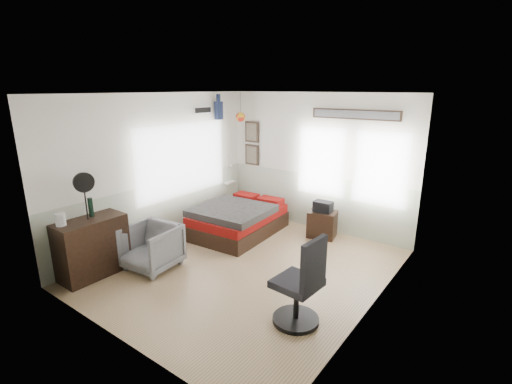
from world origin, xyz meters
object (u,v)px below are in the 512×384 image
(armchair, at_px, (151,247))
(nightstand, at_px, (322,224))
(bed, at_px, (238,219))
(task_chair, at_px, (301,289))
(dresser, at_px, (92,247))

(armchair, bearing_deg, nightstand, 54.42)
(bed, height_order, armchair, armchair)
(armchair, xyz_separation_m, task_chair, (2.63, 0.13, 0.11))
(bed, bearing_deg, armchair, -98.81)
(bed, xyz_separation_m, armchair, (-0.18, -1.95, 0.07))
(nightstand, bearing_deg, armchair, -132.50)
(dresser, distance_m, nightstand, 4.05)
(dresser, height_order, armchair, dresser)
(dresser, xyz_separation_m, armchair, (0.54, 0.66, -0.09))
(bed, distance_m, armchair, 1.96)
(bed, bearing_deg, task_chair, -40.30)
(bed, height_order, nightstand, bed)
(task_chair, bearing_deg, armchair, -172.97)
(armchair, distance_m, nightstand, 3.19)
(dresser, relative_size, nightstand, 1.96)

